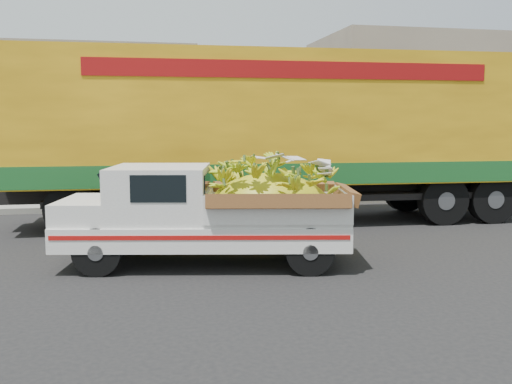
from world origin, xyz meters
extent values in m
plane|color=black|center=(0.00, 0.00, 0.00)|extent=(100.00, 100.00, 0.00)
cube|color=gray|center=(0.00, 6.06, 0.07)|extent=(60.00, 0.25, 0.15)
cube|color=gray|center=(0.00, 8.16, 0.07)|extent=(60.00, 4.00, 0.14)
cube|color=gray|center=(14.00, 15.06, 3.00)|extent=(14.00, 6.00, 6.00)
cylinder|color=black|center=(-1.74, -0.42, 0.37)|extent=(0.76, 0.35, 0.73)
cylinder|color=black|center=(-1.47, 0.96, 0.37)|extent=(0.76, 0.35, 0.73)
cylinder|color=black|center=(1.38, -1.02, 0.37)|extent=(0.76, 0.35, 0.73)
cylinder|color=black|center=(1.65, 0.35, 0.37)|extent=(0.76, 0.35, 0.73)
cube|color=silver|center=(-0.09, -0.02, 0.53)|extent=(4.75, 2.47, 0.38)
cube|color=#A50F0C|center=(-0.25, -0.83, 0.60)|extent=(4.35, 0.86, 0.07)
cube|color=silver|center=(-2.27, 0.40, 0.43)|extent=(0.40, 1.59, 0.13)
cube|color=silver|center=(-1.91, 0.33, 0.89)|extent=(1.10, 1.67, 0.35)
cube|color=silver|center=(-0.78, 0.11, 1.15)|extent=(1.76, 1.83, 0.87)
cube|color=black|center=(-0.83, -0.68, 1.32)|extent=(0.81, 0.17, 0.40)
cube|color=silver|center=(1.04, -0.24, 0.97)|extent=(2.48, 2.03, 0.49)
ellipsoid|color=yellow|center=(0.95, -0.23, 0.87)|extent=(2.21, 1.67, 1.23)
cylinder|color=black|center=(6.77, 2.46, 0.55)|extent=(1.11, 0.36, 1.10)
cylinder|color=black|center=(6.83, 4.46, 0.55)|extent=(1.11, 0.36, 1.10)
cylinder|color=black|center=(5.57, 2.50, 0.55)|extent=(1.11, 0.36, 1.10)
cylinder|color=black|center=(5.64, 4.50, 0.55)|extent=(1.11, 0.36, 1.10)
cylinder|color=black|center=(-2.43, 2.76, 0.55)|extent=(1.11, 0.36, 1.10)
cylinder|color=black|center=(-2.36, 4.75, 0.55)|extent=(1.11, 0.36, 1.10)
cube|color=black|center=(2.10, 3.61, 0.78)|extent=(12.03, 1.39, 0.36)
cube|color=gold|center=(2.10, 3.61, 2.38)|extent=(11.83, 2.88, 2.84)
cube|color=#185621|center=(2.10, 3.61, 1.21)|extent=(11.90, 2.90, 0.45)
cube|color=maroon|center=(2.06, 2.35, 3.35)|extent=(8.40, 0.29, 0.35)
camera|label=1|loc=(-1.10, -9.04, 2.27)|focal=40.00mm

